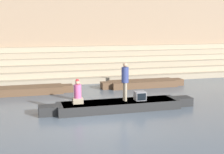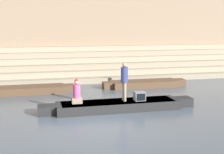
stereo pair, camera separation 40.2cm
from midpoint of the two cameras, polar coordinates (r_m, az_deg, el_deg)
ground_plane at (r=12.18m, az=-2.25°, el=-8.41°), size 120.00×120.00×0.00m
ghat_steps at (r=22.48m, az=-7.70°, el=1.84°), size 36.00×4.37×2.16m
back_wall at (r=24.45m, az=-8.37°, el=8.51°), size 34.20×1.28×6.78m
rowboat_main at (r=13.94m, az=1.99°, el=-5.18°), size 7.01×1.38×0.39m
person_standing at (r=13.80m, az=3.11°, el=-0.35°), size 0.32×0.32×1.71m
person_rowing at (r=13.52m, az=-5.61°, el=-2.98°), size 0.44×0.35×1.08m
tv_set at (r=14.08m, az=5.87°, el=-3.48°), size 0.48×0.44×0.40m
moored_boat_shore at (r=17.86m, az=-14.81°, el=-2.24°), size 5.31×1.29×0.38m
moored_boat_distant at (r=19.19m, az=6.60°, el=-1.19°), size 5.22×1.29×0.38m
mooring_post at (r=19.45m, az=3.09°, el=0.04°), size 0.20×0.20×1.10m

